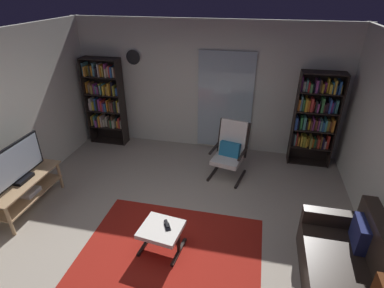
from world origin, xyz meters
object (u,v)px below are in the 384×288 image
Objects in this scene: television at (17,164)px; wall_clock at (133,57)px; ottoman at (161,231)px; bookshelf_near_tv at (105,99)px; bookshelf_near_sofa at (315,117)px; leather_sofa at (354,283)px; cell_phone at (167,227)px; tv_stand at (26,189)px; tv_remote at (167,224)px; lounge_armchair at (230,148)px.

wall_clock is (0.84, 2.61, 1.04)m from television.
television is 1.71× the size of ottoman.
television is 0.53× the size of bookshelf_near_tv.
wall_clock is at bearing 176.85° from bookshelf_near_sofa.
wall_clock is at bearing 138.70° from leather_sofa.
bookshelf_near_tv is 1.06× the size of leather_sofa.
bookshelf_near_tv reaches higher than leather_sofa.
leather_sofa is at bearing -87.66° from bookshelf_near_sofa.
television is at bearing -95.03° from bookshelf_near_tv.
television is 2.42m from bookshelf_near_tv.
cell_phone is (-2.17, 0.31, 0.06)m from leather_sofa.
wall_clock reaches higher than tv_stand.
cell_phone is at bearing -62.46° from wall_clock.
tv_remote is (0.05, 0.08, 0.08)m from ottoman.
bookshelf_near_tv is at bearing 164.58° from lounge_armchair.
ottoman is (-0.67, -2.01, -0.23)m from lounge_armchair.
lounge_armchair is at bearing 124.64° from leather_sofa.
leather_sofa is at bearing -55.36° from lounge_armchair.
bookshelf_near_tv is at bearing -179.89° from bookshelf_near_sofa.
leather_sofa is 2.80m from lounge_armchair.
ottoman is at bearing -108.31° from lounge_armchair.
ottoman is at bearing -156.57° from tv_remote.
bookshelf_near_sofa reaches higher than lounge_armchair.
bookshelf_near_sofa is 1.04× the size of leather_sofa.
wall_clock reaches higher than bookshelf_near_tv.
leather_sofa reaches higher than tv_stand.
television is 2.45m from cell_phone.
television is at bearing 171.88° from leather_sofa.
ottoman is 1.99× the size of wall_clock.
wall_clock is (-1.52, 2.90, 1.47)m from tv_remote.
cell_phone is (-0.59, -1.99, -0.16)m from lounge_armchair.
bookshelf_near_tv is 6.40× the size of wall_clock.
bookshelf_near_sofa is at bearing 27.76° from lounge_armchair.
cell_phone is at bearing -51.67° from bookshelf_near_tv.
television is at bearing 171.01° from ottoman.
tv_remote is 0.06m from cell_phone.
tv_remote is (-2.07, -2.70, -0.59)m from bookshelf_near_sofa.
leather_sofa is at bearing -35.13° from bookshelf_near_tv.
tv_remote is (2.36, -0.29, -0.43)m from television.
television is at bearing -107.91° from wall_clock.
tv_stand reaches higher than tv_remote.
bookshelf_near_tv is at bearing 97.21° from tv_remote.
tv_remote is 1.03× the size of cell_phone.
bookshelf_near_tv is 3.56m from cell_phone.
tv_remote is at bearing -6.98° from television.
tv_remote is (-0.61, -1.93, -0.16)m from lounge_armchair.
bookshelf_near_tv is at bearing 144.87° from leather_sofa.
wall_clock is (-3.71, 3.26, 1.54)m from leather_sofa.
tv_remote is at bearing 86.56° from cell_phone.
lounge_armchair reaches higher than leather_sofa.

